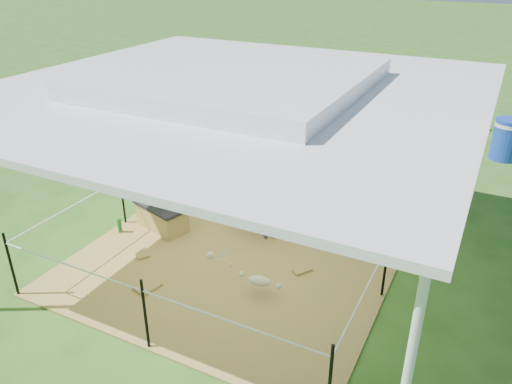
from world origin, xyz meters
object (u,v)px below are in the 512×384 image
at_px(pony, 255,212).
at_px(foal, 260,279).
at_px(trash_barrel, 506,140).
at_px(straw_bale, 162,217).
at_px(woman, 163,179).
at_px(distant_person, 462,111).
at_px(picnic_table_near, 429,108).
at_px(green_bottle, 120,225).

height_order(pony, foal, pony).
bearing_deg(pony, trash_barrel, -18.27).
relative_size(straw_bale, woman, 0.83).
height_order(foal, distant_person, distant_person).
xyz_separation_m(straw_bale, distant_person, (3.89, 7.77, 0.28)).
height_order(woman, distant_person, woman).
height_order(straw_bale, trash_barrel, trash_barrel).
bearing_deg(foal, straw_bale, 146.59).
xyz_separation_m(trash_barrel, picnic_table_near, (-2.00, 2.03, -0.08)).
bearing_deg(woman, foal, 84.71).
bearing_deg(trash_barrel, straw_bale, -129.50).
bearing_deg(pony, woman, 123.81).
bearing_deg(foal, trash_barrel, 56.49).
distance_m(picnic_table_near, distant_person, 0.95).
relative_size(straw_bale, pony, 0.90).
bearing_deg(trash_barrel, green_bottle, -130.42).
distance_m(straw_bale, distant_person, 8.69).
xyz_separation_m(green_bottle, foal, (2.84, -0.44, 0.12)).
relative_size(straw_bale, green_bottle, 3.60).
distance_m(straw_bale, trash_barrel, 7.89).
relative_size(straw_bale, trash_barrel, 0.96).
bearing_deg(straw_bale, picnic_table_near, 69.61).
distance_m(green_bottle, trash_barrel, 8.59).
bearing_deg(pony, picnic_table_near, 2.70).
distance_m(woman, picnic_table_near, 8.64).
height_order(green_bottle, trash_barrel, trash_barrel).
relative_size(woman, foal, 1.20).
bearing_deg(distant_person, foal, 68.82).
bearing_deg(green_bottle, foal, -8.81).
distance_m(pony, foal, 1.61).
height_order(trash_barrel, distant_person, distant_person).
relative_size(green_bottle, pony, 0.25).
xyz_separation_m(foal, picnic_table_near, (0.72, 9.00, 0.11)).
bearing_deg(distant_person, pony, 61.16).
relative_size(woman, trash_barrel, 1.15).
bearing_deg(woman, picnic_table_near, 177.05).
height_order(woman, foal, woman).
bearing_deg(distant_person, woman, 53.27).
distance_m(trash_barrel, distant_person, 2.02).
relative_size(pony, trash_barrel, 1.07).
distance_m(straw_bale, foal, 2.46).
bearing_deg(green_bottle, trash_barrel, 49.58).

